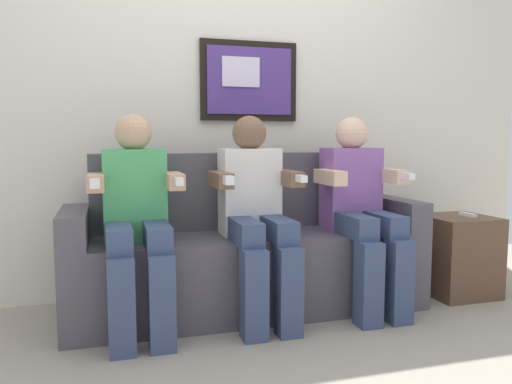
{
  "coord_description": "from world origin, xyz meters",
  "views": [
    {
      "loc": [
        -0.76,
        -2.4,
        0.98
      ],
      "look_at": [
        0.0,
        0.15,
        0.7
      ],
      "focal_mm": 35.2,
      "sensor_mm": 36.0,
      "label": 1
    }
  ],
  "objects_px": {
    "couch": "(247,256)",
    "side_table_right": "(457,255)",
    "person_on_right": "(360,205)",
    "person_on_left": "(136,214)",
    "spare_remote_on_table": "(468,215)",
    "person_in_middle": "(256,209)"
  },
  "relations": [
    {
      "from": "person_in_middle",
      "to": "spare_remote_on_table",
      "type": "height_order",
      "value": "person_in_middle"
    },
    {
      "from": "couch",
      "to": "person_on_right",
      "type": "height_order",
      "value": "person_on_right"
    },
    {
      "from": "person_in_middle",
      "to": "side_table_right",
      "type": "bearing_deg",
      "value": 2.6
    },
    {
      "from": "person_on_left",
      "to": "person_on_right",
      "type": "relative_size",
      "value": 1.0
    },
    {
      "from": "person_on_right",
      "to": "spare_remote_on_table",
      "type": "bearing_deg",
      "value": 3.64
    },
    {
      "from": "person_on_left",
      "to": "spare_remote_on_table",
      "type": "bearing_deg",
      "value": 1.42
    },
    {
      "from": "side_table_right",
      "to": "spare_remote_on_table",
      "type": "relative_size",
      "value": 3.85
    },
    {
      "from": "person_on_right",
      "to": "side_table_right",
      "type": "relative_size",
      "value": 2.22
    },
    {
      "from": "person_on_left",
      "to": "person_in_middle",
      "type": "xyz_separation_m",
      "value": [
        0.62,
        0.0,
        0.0
      ]
    },
    {
      "from": "couch",
      "to": "side_table_right",
      "type": "relative_size",
      "value": 4.01
    },
    {
      "from": "couch",
      "to": "spare_remote_on_table",
      "type": "bearing_deg",
      "value": -4.78
    },
    {
      "from": "side_table_right",
      "to": "person_on_right",
      "type": "bearing_deg",
      "value": -175.2
    },
    {
      "from": "side_table_right",
      "to": "spare_remote_on_table",
      "type": "bearing_deg",
      "value": -11.72
    },
    {
      "from": "person_on_left",
      "to": "person_on_right",
      "type": "height_order",
      "value": "same"
    },
    {
      "from": "person_on_left",
      "to": "spare_remote_on_table",
      "type": "relative_size",
      "value": 8.54
    },
    {
      "from": "person_on_left",
      "to": "person_in_middle",
      "type": "relative_size",
      "value": 1.0
    },
    {
      "from": "couch",
      "to": "person_in_middle",
      "type": "height_order",
      "value": "person_in_middle"
    },
    {
      "from": "person_on_left",
      "to": "person_on_right",
      "type": "bearing_deg",
      "value": 0.02
    },
    {
      "from": "person_on_left",
      "to": "spare_remote_on_table",
      "type": "height_order",
      "value": "person_on_left"
    },
    {
      "from": "person_in_middle",
      "to": "person_on_right",
      "type": "distance_m",
      "value": 0.63
    },
    {
      "from": "person_on_left",
      "to": "person_in_middle",
      "type": "height_order",
      "value": "same"
    },
    {
      "from": "couch",
      "to": "person_on_left",
      "type": "height_order",
      "value": "person_on_left"
    }
  ]
}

